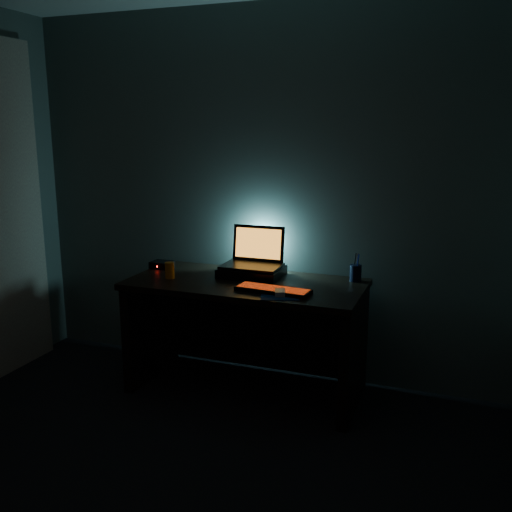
{
  "coord_description": "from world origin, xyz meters",
  "views": [
    {
      "loc": [
        1.28,
        -1.65,
        1.71
      ],
      "look_at": [
        0.09,
        1.57,
        0.93
      ],
      "focal_mm": 40.0,
      "sensor_mm": 36.0,
      "label": 1
    }
  ],
  "objects_px": {
    "laptop": "(254,257)",
    "router": "(162,265)",
    "pen_cup": "(356,273)",
    "mouse": "(280,293)",
    "juice_glass": "(170,270)",
    "keyboard": "(273,290)"
  },
  "relations": [
    {
      "from": "keyboard",
      "to": "juice_glass",
      "type": "distance_m",
      "value": 0.74
    },
    {
      "from": "laptop",
      "to": "mouse",
      "type": "xyz_separation_m",
      "value": [
        0.31,
        -0.41,
        -0.1
      ]
    },
    {
      "from": "keyboard",
      "to": "juice_glass",
      "type": "relative_size",
      "value": 4.38
    },
    {
      "from": "laptop",
      "to": "router",
      "type": "height_order",
      "value": "laptop"
    },
    {
      "from": "pen_cup",
      "to": "juice_glass",
      "type": "height_order",
      "value": "same"
    },
    {
      "from": "mouse",
      "to": "pen_cup",
      "type": "relative_size",
      "value": 0.92
    },
    {
      "from": "pen_cup",
      "to": "router",
      "type": "height_order",
      "value": "pen_cup"
    },
    {
      "from": "mouse",
      "to": "pen_cup",
      "type": "xyz_separation_m",
      "value": [
        0.35,
        0.47,
        0.03
      ]
    },
    {
      "from": "pen_cup",
      "to": "juice_glass",
      "type": "xyz_separation_m",
      "value": [
        -1.15,
        -0.35,
        -0.0
      ]
    },
    {
      "from": "pen_cup",
      "to": "router",
      "type": "xyz_separation_m",
      "value": [
        -1.34,
        -0.12,
        -0.03
      ]
    },
    {
      "from": "laptop",
      "to": "mouse",
      "type": "relative_size",
      "value": 3.9
    },
    {
      "from": "keyboard",
      "to": "router",
      "type": "relative_size",
      "value": 3.14
    },
    {
      "from": "pen_cup",
      "to": "juice_glass",
      "type": "bearing_deg",
      "value": -163.15
    },
    {
      "from": "mouse",
      "to": "juice_glass",
      "type": "bearing_deg",
      "value": 152.73
    },
    {
      "from": "mouse",
      "to": "pen_cup",
      "type": "height_order",
      "value": "pen_cup"
    },
    {
      "from": "mouse",
      "to": "router",
      "type": "bearing_deg",
      "value": 142.05
    },
    {
      "from": "laptop",
      "to": "router",
      "type": "relative_size",
      "value": 2.58
    },
    {
      "from": "laptop",
      "to": "keyboard",
      "type": "xyz_separation_m",
      "value": [
        0.25,
        -0.36,
        -0.11
      ]
    },
    {
      "from": "laptop",
      "to": "keyboard",
      "type": "height_order",
      "value": "laptop"
    },
    {
      "from": "juice_glass",
      "to": "keyboard",
      "type": "bearing_deg",
      "value": -5.73
    },
    {
      "from": "laptop",
      "to": "pen_cup",
      "type": "relative_size",
      "value": 3.58
    },
    {
      "from": "keyboard",
      "to": "mouse",
      "type": "bearing_deg",
      "value": -36.21
    }
  ]
}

